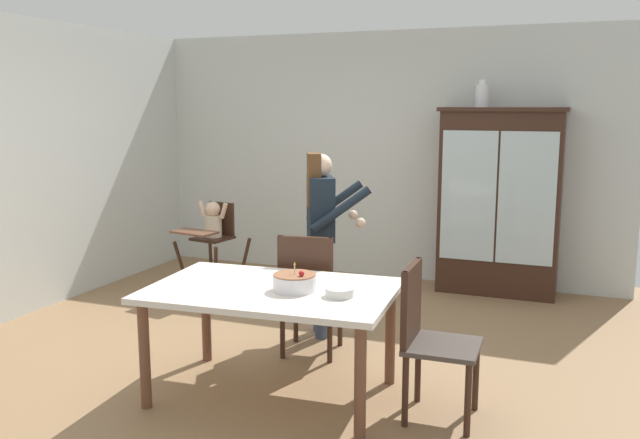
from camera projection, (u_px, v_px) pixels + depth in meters
name	position (u px, v px, depth m)	size (l,w,h in m)	color
ground_plane	(281.00, 353.00, 5.25)	(6.24, 6.24, 0.00)	#93704C
wall_back	(380.00, 156.00, 7.43)	(5.32, 0.06, 2.70)	silver
wall_left	(12.00, 169.00, 5.98)	(0.06, 5.32, 2.70)	silver
china_cabinet	(499.00, 201.00, 6.77)	(1.24, 0.48, 1.89)	#382116
ceramic_vase	(482.00, 95.00, 6.68)	(0.13, 0.13, 0.27)	white
high_chair_with_toddler	(213.00, 230.00, 6.82)	(0.66, 0.75, 0.95)	#382116
adult_person	(322.00, 222.00, 5.51)	(0.65, 0.65, 1.53)	#3D4C6B
dining_table	(272.00, 300.00, 4.38)	(1.66, 1.13, 0.74)	silver
birthday_cake	(295.00, 282.00, 4.30)	(0.28, 0.28, 0.19)	white
serving_bowl	(340.00, 292.00, 4.17)	(0.18, 0.18, 0.06)	silver
dining_chair_far_side	(309.00, 286.00, 5.08)	(0.50, 0.50, 0.96)	#382116
dining_chair_right_end	(427.00, 330.00, 4.10)	(0.45, 0.45, 0.96)	#382116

